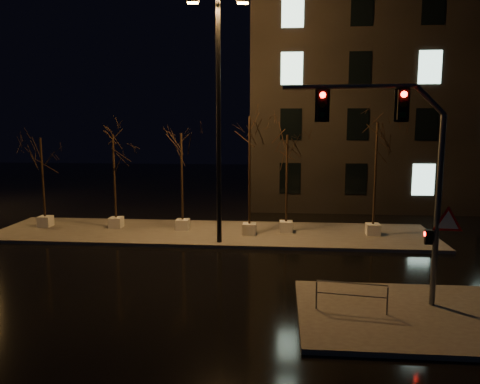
# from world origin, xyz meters

# --- Properties ---
(ground) EXTENTS (90.00, 90.00, 0.00)m
(ground) POSITION_xyz_m (0.00, 0.00, 0.00)
(ground) COLOR black
(ground) RESTS_ON ground
(median) EXTENTS (22.00, 5.00, 0.15)m
(median) POSITION_xyz_m (0.00, 6.00, 0.07)
(median) COLOR #4A4842
(median) RESTS_ON ground
(sidewalk_corner) EXTENTS (7.00, 5.00, 0.15)m
(sidewalk_corner) POSITION_xyz_m (7.50, -3.50, 0.07)
(sidewalk_corner) COLOR #4A4842
(sidewalk_corner) RESTS_ON ground
(building) EXTENTS (25.00, 12.00, 15.00)m
(building) POSITION_xyz_m (14.00, 18.00, 7.50)
(building) COLOR black
(building) RESTS_ON ground
(tree_0) EXTENTS (1.80, 1.80, 4.82)m
(tree_0) POSITION_xyz_m (-9.01, 6.45, 3.81)
(tree_0) COLOR silver
(tree_0) RESTS_ON median
(tree_1) EXTENTS (1.80, 1.80, 5.00)m
(tree_1) POSITION_xyz_m (-5.16, 6.52, 3.94)
(tree_1) COLOR silver
(tree_1) RESTS_ON median
(tree_2) EXTENTS (1.80, 1.80, 5.08)m
(tree_2) POSITION_xyz_m (-1.56, 6.31, 4.00)
(tree_2) COLOR silver
(tree_2) RESTS_ON median
(tree_3) EXTENTS (1.80, 1.80, 5.91)m
(tree_3) POSITION_xyz_m (1.91, 5.63, 4.63)
(tree_3) COLOR silver
(tree_3) RESTS_ON median
(tree_4) EXTENTS (1.80, 1.80, 5.01)m
(tree_4) POSITION_xyz_m (3.72, 6.32, 3.95)
(tree_4) COLOR silver
(tree_4) RESTS_ON median
(tree_5) EXTENTS (1.80, 1.80, 5.66)m
(tree_5) POSITION_xyz_m (7.98, 6.09, 4.44)
(tree_5) COLOR silver
(tree_5) RESTS_ON median
(traffic_signal_mast) EXTENTS (5.40, 0.48, 6.60)m
(traffic_signal_mast) POSITION_xyz_m (7.01, -2.74, 4.49)
(traffic_signal_mast) COLOR #595C60
(traffic_signal_mast) RESTS_ON sidewalk_corner
(streetlight_main) EXTENTS (2.71, 0.59, 10.83)m
(streetlight_main) POSITION_xyz_m (0.63, 4.05, 6.40)
(streetlight_main) COLOR black
(streetlight_main) RESTS_ON median
(guard_rail_a) EXTENTS (2.05, 0.33, 0.89)m
(guard_rail_a) POSITION_xyz_m (5.54, -3.56, 0.73)
(guard_rail_a) COLOR #595C60
(guard_rail_a) RESTS_ON sidewalk_corner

